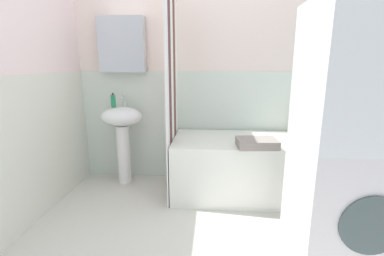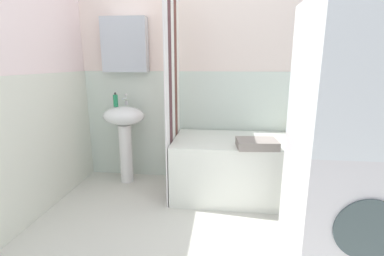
# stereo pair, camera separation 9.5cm
# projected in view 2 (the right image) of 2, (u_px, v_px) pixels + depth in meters

# --- Properties ---
(ground_plane) EXTENTS (4.80, 5.60, 0.04)m
(ground_plane) POSITION_uv_depth(u_px,v_px,m) (218.00, 249.00, 1.99)
(ground_plane) COLOR silver
(wall_back_tiled) EXTENTS (3.60, 0.18, 2.40)m
(wall_back_tiled) POSITION_uv_depth(u_px,v_px,m) (217.00, 77.00, 2.95)
(wall_back_tiled) COLOR white
(wall_back_tiled) RESTS_ON ground_plane
(wall_left_tiled) EXTENTS (0.07, 1.81, 2.40)m
(wall_left_tiled) POSITION_uv_depth(u_px,v_px,m) (28.00, 85.00, 2.24)
(wall_left_tiled) COLOR white
(wall_left_tiled) RESTS_ON ground_plane
(sink) EXTENTS (0.44, 0.34, 0.84)m
(sink) POSITION_uv_depth(u_px,v_px,m) (124.00, 127.00, 2.95)
(sink) COLOR white
(sink) RESTS_ON ground_plane
(faucet) EXTENTS (0.03, 0.12, 0.12)m
(faucet) POSITION_uv_depth(u_px,v_px,m) (126.00, 100.00, 2.97)
(faucet) COLOR silver
(faucet) RESTS_ON sink
(soap_dispenser) EXTENTS (0.05, 0.05, 0.15)m
(soap_dispenser) POSITION_uv_depth(u_px,v_px,m) (116.00, 100.00, 2.87)
(soap_dispenser) COLOR #207E50
(soap_dispenser) RESTS_ON sink
(bathtub) EXTENTS (1.54, 0.72, 0.57)m
(bathtub) POSITION_uv_depth(u_px,v_px,m) (253.00, 168.00, 2.72)
(bathtub) COLOR white
(bathtub) RESTS_ON ground_plane
(shower_curtain) EXTENTS (0.01, 0.72, 2.00)m
(shower_curtain) POSITION_uv_depth(u_px,v_px,m) (173.00, 94.00, 2.64)
(shower_curtain) COLOR white
(shower_curtain) RESTS_ON ground_plane
(shampoo_bottle) EXTENTS (0.05, 0.05, 0.23)m
(shampoo_bottle) POSITION_uv_depth(u_px,v_px,m) (318.00, 124.00, 2.84)
(shampoo_bottle) COLOR #247853
(shampoo_bottle) RESTS_ON bathtub
(body_wash_bottle) EXTENTS (0.06, 0.06, 0.18)m
(body_wash_bottle) POSITION_uv_depth(u_px,v_px,m) (308.00, 126.00, 2.82)
(body_wash_bottle) COLOR white
(body_wash_bottle) RESTS_ON bathtub
(lotion_bottle) EXTENTS (0.05, 0.05, 0.23)m
(lotion_bottle) POSITION_uv_depth(u_px,v_px,m) (298.00, 123.00, 2.87)
(lotion_bottle) COLOR gold
(lotion_bottle) RESTS_ON bathtub
(towel_folded) EXTENTS (0.36, 0.27, 0.07)m
(towel_folded) POSITION_uv_depth(u_px,v_px,m) (257.00, 144.00, 2.40)
(towel_folded) COLOR gray
(towel_folded) RESTS_ON bathtub
(washer_dryer_stack) EXTENTS (0.63, 0.61, 1.64)m
(washer_dryer_stack) POSITION_uv_depth(u_px,v_px,m) (351.00, 145.00, 1.63)
(washer_dryer_stack) COLOR white
(washer_dryer_stack) RESTS_ON ground_plane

